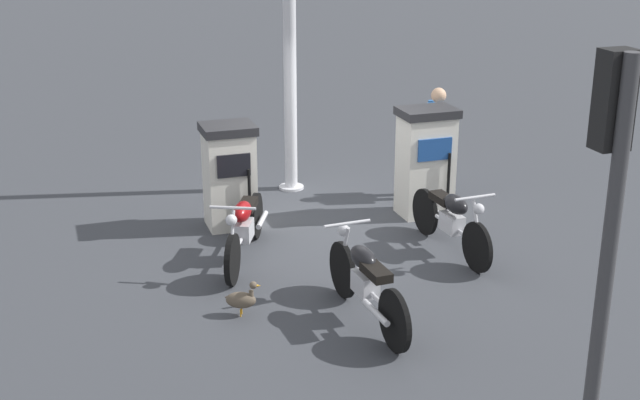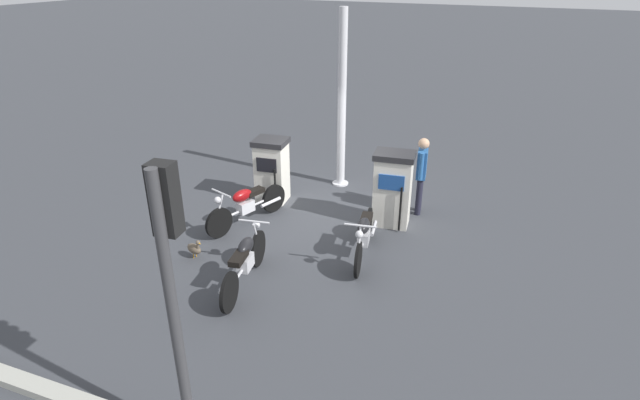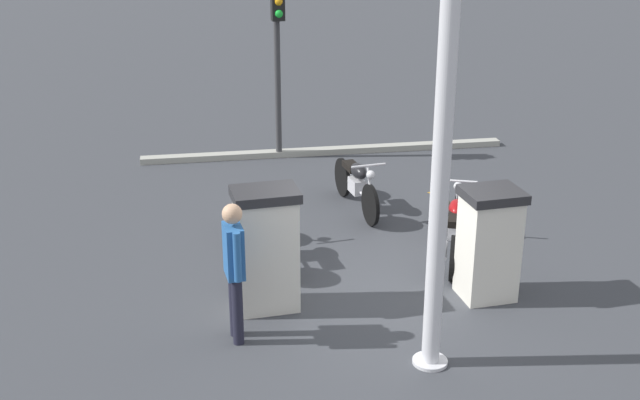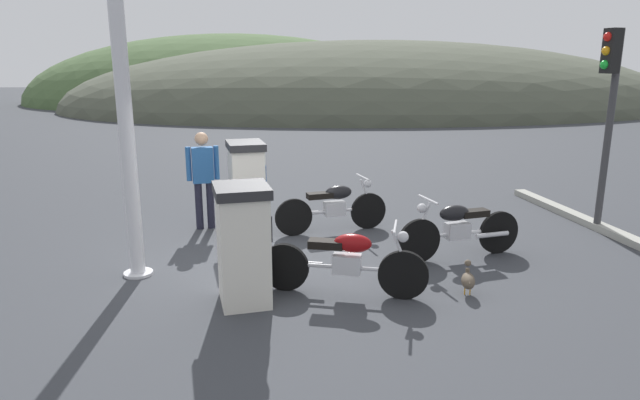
{
  "view_description": "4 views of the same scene",
  "coord_description": "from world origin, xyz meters",
  "px_view_note": "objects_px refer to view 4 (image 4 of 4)",
  "views": [
    {
      "loc": [
        11.21,
        -2.14,
        4.41
      ],
      "look_at": [
        0.89,
        -0.34,
        0.72
      ],
      "focal_mm": 48.04,
      "sensor_mm": 36.0,
      "label": 1
    },
    {
      "loc": [
        8.97,
        3.96,
        5.07
      ],
      "look_at": [
        1.43,
        0.55,
        1.12
      ],
      "focal_mm": 28.26,
      "sensor_mm": 36.0,
      "label": 2
    },
    {
      "loc": [
        -9.44,
        1.7,
        5.01
      ],
      "look_at": [
        1.29,
        0.59,
        0.83
      ],
      "focal_mm": 45.23,
      "sensor_mm": 36.0,
      "label": 3
    },
    {
      "loc": [
        -0.06,
        -7.9,
        2.91
      ],
      "look_at": [
        0.88,
        0.51,
        0.79
      ],
      "focal_mm": 31.21,
      "sensor_mm": 36.0,
      "label": 4
    }
  ],
  "objects_px": {
    "fuel_pump_near": "(243,244)",
    "canopy_support_pole": "(126,131)",
    "motorcycle_far_pump": "(334,205)",
    "wandering_duck": "(468,280)",
    "motorcycle_near_pump": "(345,261)",
    "attendant_person": "(203,174)",
    "fuel_pump_far": "(247,188)",
    "motorcycle_extra": "(459,228)",
    "roadside_traffic_light": "(609,95)"
  },
  "relations": [
    {
      "from": "fuel_pump_far",
      "to": "wandering_duck",
      "type": "xyz_separation_m",
      "value": [
        2.83,
        -2.95,
        -0.61
      ]
    },
    {
      "from": "roadside_traffic_light",
      "to": "canopy_support_pole",
      "type": "height_order",
      "value": "canopy_support_pole"
    },
    {
      "from": "motorcycle_extra",
      "to": "roadside_traffic_light",
      "type": "xyz_separation_m",
      "value": [
        2.89,
        1.11,
        1.88
      ]
    },
    {
      "from": "motorcycle_near_pump",
      "to": "fuel_pump_far",
      "type": "bearing_deg",
      "value": 114.67
    },
    {
      "from": "fuel_pump_near",
      "to": "motorcycle_extra",
      "type": "bearing_deg",
      "value": 21.38
    },
    {
      "from": "roadside_traffic_light",
      "to": "motorcycle_extra",
      "type": "bearing_deg",
      "value": -158.96
    },
    {
      "from": "motorcycle_near_pump",
      "to": "wandering_duck",
      "type": "distance_m",
      "value": 1.59
    },
    {
      "from": "fuel_pump_near",
      "to": "motorcycle_far_pump",
      "type": "bearing_deg",
      "value": 61.88
    },
    {
      "from": "fuel_pump_far",
      "to": "roadside_traffic_light",
      "type": "xyz_separation_m",
      "value": [
        6.07,
        -0.5,
        1.55
      ]
    },
    {
      "from": "motorcycle_far_pump",
      "to": "attendant_person",
      "type": "distance_m",
      "value": 2.35
    },
    {
      "from": "motorcycle_far_pump",
      "to": "attendant_person",
      "type": "xyz_separation_m",
      "value": [
        -2.25,
        0.47,
        0.52
      ]
    },
    {
      "from": "motorcycle_extra",
      "to": "fuel_pump_near",
      "type": "bearing_deg",
      "value": -158.62
    },
    {
      "from": "fuel_pump_far",
      "to": "fuel_pump_near",
      "type": "bearing_deg",
      "value": -90.0
    },
    {
      "from": "motorcycle_far_pump",
      "to": "wandering_duck",
      "type": "relative_size",
      "value": 4.74
    },
    {
      "from": "fuel_pump_near",
      "to": "roadside_traffic_light",
      "type": "xyz_separation_m",
      "value": [
        6.07,
        2.35,
        1.6
      ]
    },
    {
      "from": "motorcycle_extra",
      "to": "wandering_duck",
      "type": "xyz_separation_m",
      "value": [
        -0.35,
        -1.34,
        -0.28
      ]
    },
    {
      "from": "motorcycle_near_pump",
      "to": "canopy_support_pole",
      "type": "xyz_separation_m",
      "value": [
        -2.78,
        1.0,
        1.55
      ]
    },
    {
      "from": "wandering_duck",
      "to": "canopy_support_pole",
      "type": "distance_m",
      "value": 4.85
    },
    {
      "from": "motorcycle_near_pump",
      "to": "motorcycle_far_pump",
      "type": "distance_m",
      "value": 2.7
    },
    {
      "from": "fuel_pump_near",
      "to": "motorcycle_far_pump",
      "type": "relative_size",
      "value": 0.75
    },
    {
      "from": "attendant_person",
      "to": "roadside_traffic_light",
      "type": "distance_m",
      "value": 7.02
    },
    {
      "from": "fuel_pump_far",
      "to": "attendant_person",
      "type": "xyz_separation_m",
      "value": [
        -0.76,
        0.4,
        0.18
      ]
    },
    {
      "from": "fuel_pump_far",
      "to": "motorcycle_near_pump",
      "type": "xyz_separation_m",
      "value": [
        1.27,
        -2.77,
        -0.36
      ]
    },
    {
      "from": "fuel_pump_far",
      "to": "motorcycle_extra",
      "type": "relative_size",
      "value": 0.8
    },
    {
      "from": "attendant_person",
      "to": "roadside_traffic_light",
      "type": "height_order",
      "value": "roadside_traffic_light"
    },
    {
      "from": "motorcycle_extra",
      "to": "fuel_pump_far",
      "type": "bearing_deg",
      "value": 153.12
    },
    {
      "from": "wandering_duck",
      "to": "roadside_traffic_light",
      "type": "height_order",
      "value": "roadside_traffic_light"
    },
    {
      "from": "motorcycle_far_pump",
      "to": "canopy_support_pole",
      "type": "xyz_separation_m",
      "value": [
        -3.0,
        -1.69,
        1.53
      ]
    },
    {
      "from": "motorcycle_extra",
      "to": "wandering_duck",
      "type": "bearing_deg",
      "value": -104.48
    },
    {
      "from": "motorcycle_far_pump",
      "to": "wandering_duck",
      "type": "bearing_deg",
      "value": -64.87
    },
    {
      "from": "fuel_pump_near",
      "to": "wandering_duck",
      "type": "xyz_separation_m",
      "value": [
        2.83,
        -0.09,
        -0.55
      ]
    },
    {
      "from": "attendant_person",
      "to": "wandering_duck",
      "type": "relative_size",
      "value": 4.09
    },
    {
      "from": "motorcycle_near_pump",
      "to": "wandering_duck",
      "type": "bearing_deg",
      "value": -6.59
    },
    {
      "from": "roadside_traffic_light",
      "to": "canopy_support_pole",
      "type": "distance_m",
      "value": 7.69
    },
    {
      "from": "wandering_duck",
      "to": "roadside_traffic_light",
      "type": "distance_m",
      "value": 4.6
    },
    {
      "from": "fuel_pump_near",
      "to": "motorcycle_near_pump",
      "type": "distance_m",
      "value": 1.31
    },
    {
      "from": "roadside_traffic_light",
      "to": "motorcycle_near_pump",
      "type": "bearing_deg",
      "value": -154.69
    },
    {
      "from": "fuel_pump_near",
      "to": "canopy_support_pole",
      "type": "relative_size",
      "value": 0.36
    },
    {
      "from": "motorcycle_extra",
      "to": "canopy_support_pole",
      "type": "distance_m",
      "value": 4.93
    },
    {
      "from": "fuel_pump_near",
      "to": "motorcycle_far_pump",
      "type": "xyz_separation_m",
      "value": [
        1.48,
        2.78,
        -0.28
      ]
    },
    {
      "from": "fuel_pump_near",
      "to": "fuel_pump_far",
      "type": "relative_size",
      "value": 0.93
    },
    {
      "from": "motorcycle_far_pump",
      "to": "motorcycle_extra",
      "type": "relative_size",
      "value": 0.99
    },
    {
      "from": "motorcycle_far_pump",
      "to": "roadside_traffic_light",
      "type": "height_order",
      "value": "roadside_traffic_light"
    },
    {
      "from": "motorcycle_near_pump",
      "to": "motorcycle_extra",
      "type": "xyz_separation_m",
      "value": [
        1.91,
        1.16,
        0.02
      ]
    },
    {
      "from": "fuel_pump_near",
      "to": "attendant_person",
      "type": "bearing_deg",
      "value": 103.22
    },
    {
      "from": "canopy_support_pole",
      "to": "roadside_traffic_light",
      "type": "bearing_deg",
      "value": 9.52
    },
    {
      "from": "attendant_person",
      "to": "canopy_support_pole",
      "type": "bearing_deg",
      "value": -109.11
    },
    {
      "from": "motorcycle_near_pump",
      "to": "attendant_person",
      "type": "xyz_separation_m",
      "value": [
        -2.03,
        3.16,
        0.54
      ]
    },
    {
      "from": "fuel_pump_far",
      "to": "motorcycle_far_pump",
      "type": "xyz_separation_m",
      "value": [
        1.48,
        -0.08,
        -0.33
      ]
    },
    {
      "from": "fuel_pump_near",
      "to": "wandering_duck",
      "type": "relative_size",
      "value": 3.53
    }
  ]
}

